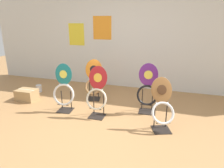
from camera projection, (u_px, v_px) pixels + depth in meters
name	position (u px, v px, depth m)	size (l,w,h in m)	color
ground_plane	(93.00, 135.00, 3.11)	(14.00, 14.00, 0.00)	#A37547
wall_back	(130.00, 37.00, 4.98)	(8.00, 0.07, 2.60)	silver
toilet_seat_display_crimson_swirl	(97.00, 94.00, 3.60)	(0.39, 0.28, 0.94)	black
toilet_seat_display_teal_sax	(64.00, 90.00, 3.83)	(0.44, 0.31, 0.94)	black
toilet_seat_display_orange_sun	(93.00, 81.00, 4.44)	(0.44, 0.43, 0.88)	black
toilet_seat_display_purple_note	(147.00, 91.00, 3.76)	(0.40, 0.29, 0.96)	black
toilet_seat_display_woodgrain	(162.00, 106.00, 3.17)	(0.46, 0.46, 0.85)	black
paint_can	(39.00, 88.00, 4.95)	(0.14, 0.14, 0.18)	silver
storage_box	(27.00, 95.00, 4.44)	(0.43, 0.32, 0.25)	#A37F51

